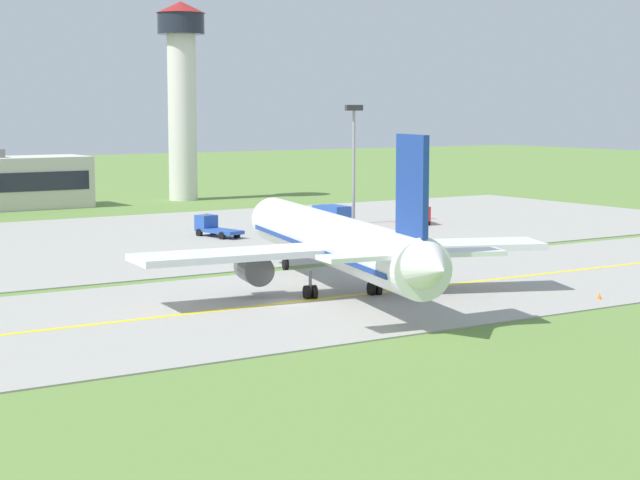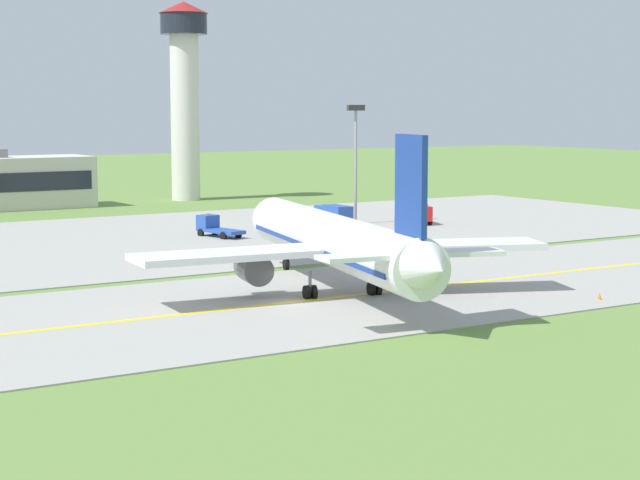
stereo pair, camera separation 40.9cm
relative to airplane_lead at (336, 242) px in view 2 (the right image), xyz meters
The scene contains 13 objects.
ground_plane 6.70m from the airplane_lead, 163.36° to the right, with size 500.00×500.00×0.00m, color olive.
taxiway_strip 6.67m from the airplane_lead, 163.36° to the right, with size 240.00×28.00×0.10m, color #9E9B93.
apron_pad 41.00m from the airplane_lead, 83.03° to the left, with size 140.00×52.00×0.10m, color #9E9B93.
taxiway_centreline 6.63m from the airplane_lead, 163.36° to the right, with size 220.00×0.60×0.01m, color yellow.
airplane_lead is the anchor object (origin of this frame).
service_truck_baggage 49.34m from the airplane_lead, 56.77° to the left, with size 2.59×6.10×2.60m.
service_truck_fuel 40.26m from the airplane_lead, 76.14° to the left, with size 3.25×6.67×2.59m.
service_truck_pushback 52.70m from the airplane_lead, 45.54° to the left, with size 3.76×6.34×2.60m.
control_tower 91.56m from the airplane_lead, 71.44° to the left, with size 7.60×7.60×30.53m.
apron_light_mast 51.44m from the airplane_lead, 53.72° to the left, with size 2.40×0.50×14.70m.
traffic_cone_near_edge 26.49m from the airplane_lead, 21.59° to the left, with size 0.44×0.44×0.60m, color orange.
traffic_cone_mid_edge 19.24m from the airplane_lead, 31.82° to the left, with size 0.44×0.44×0.60m, color orange.
traffic_cone_far_edge 20.27m from the airplane_lead, 40.68° to the right, with size 0.44×0.44×0.60m, color orange.
Camera 2 is at (-41.54, -68.62, 14.43)m, focal length 61.90 mm.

